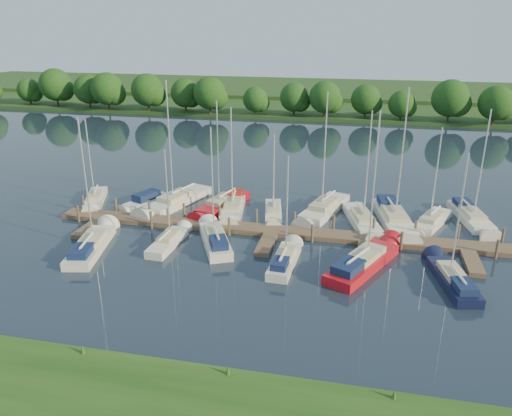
% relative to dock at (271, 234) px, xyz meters
% --- Properties ---
extents(ground, '(260.00, 260.00, 0.00)m').
position_rel_dock_xyz_m(ground, '(0.00, -7.31, -0.20)').
color(ground, '#1A2535').
rests_on(ground, ground).
extents(dock, '(40.00, 6.00, 0.40)m').
position_rel_dock_xyz_m(dock, '(0.00, 0.00, 0.00)').
color(dock, brown).
rests_on(dock, ground).
extents(mooring_pilings, '(38.24, 2.84, 2.00)m').
position_rel_dock_xyz_m(mooring_pilings, '(0.00, 1.13, 0.40)').
color(mooring_pilings, '#473D33').
rests_on(mooring_pilings, ground).
extents(far_shore, '(180.00, 30.00, 0.60)m').
position_rel_dock_xyz_m(far_shore, '(0.00, 67.69, 0.10)').
color(far_shore, '#243F18').
rests_on(far_shore, ground).
extents(distant_hill, '(220.00, 40.00, 1.40)m').
position_rel_dock_xyz_m(distant_hill, '(0.00, 92.69, 0.50)').
color(distant_hill, '#294920').
rests_on(distant_hill, ground).
extents(treeline, '(144.55, 10.10, 8.19)m').
position_rel_dock_xyz_m(treeline, '(1.18, 54.82, 3.91)').
color(treeline, '#38281C').
rests_on(treeline, ground).
extents(sailboat_n_0, '(3.63, 6.93, 8.98)m').
position_rel_dock_xyz_m(sailboat_n_0, '(-19.14, 4.45, 0.07)').
color(sailboat_n_0, silver).
rests_on(sailboat_n_0, ground).
extents(motorboat, '(3.53, 5.88, 1.66)m').
position_rel_dock_xyz_m(motorboat, '(-13.76, 4.77, 0.15)').
color(motorboat, silver).
rests_on(motorboat, ground).
extents(sailboat_n_2, '(4.93, 10.14, 12.81)m').
position_rel_dock_xyz_m(sailboat_n_2, '(-10.88, 5.44, 0.08)').
color(sailboat_n_2, silver).
rests_on(sailboat_n_2, ground).
extents(sailboat_n_3, '(3.99, 8.68, 11.05)m').
position_rel_dock_xyz_m(sailboat_n_3, '(-6.07, 5.43, 0.08)').
color(sailboat_n_3, red).
rests_on(sailboat_n_3, ground).
extents(sailboat_n_4, '(3.03, 8.36, 10.62)m').
position_rel_dock_xyz_m(sailboat_n_4, '(-4.74, 5.10, 0.13)').
color(sailboat_n_4, silver).
rests_on(sailboat_n_4, ground).
extents(sailboat_n_5, '(2.50, 6.47, 8.27)m').
position_rel_dock_xyz_m(sailboat_n_5, '(-0.67, 4.69, 0.07)').
color(sailboat_n_5, silver).
rests_on(sailboat_n_5, ground).
extents(sailboat_n_6, '(4.51, 9.49, 12.09)m').
position_rel_dock_xyz_m(sailboat_n_6, '(3.91, 6.26, 0.08)').
color(sailboat_n_6, silver).
rests_on(sailboat_n_6, ground).
extents(sailboat_n_7, '(3.89, 8.61, 10.83)m').
position_rel_dock_xyz_m(sailboat_n_7, '(7.69, 4.26, 0.07)').
color(sailboat_n_7, silver).
rests_on(sailboat_n_7, ground).
extents(sailboat_n_8, '(3.92, 10.21, 12.83)m').
position_rel_dock_xyz_m(sailboat_n_8, '(10.49, 5.19, 0.14)').
color(sailboat_n_8, silver).
rests_on(sailboat_n_8, ground).
extents(sailboat_n_9, '(4.22, 7.19, 9.44)m').
position_rel_dock_xyz_m(sailboat_n_9, '(13.74, 5.27, 0.07)').
color(sailboat_n_9, silver).
rests_on(sailboat_n_9, ground).
extents(sailboat_n_10, '(3.31, 8.64, 10.84)m').
position_rel_dock_xyz_m(sailboat_n_10, '(17.56, 7.23, 0.12)').
color(sailboat_n_10, silver).
rests_on(sailboat_n_10, ground).
extents(sailboat_s_0, '(3.53, 8.85, 11.11)m').
position_rel_dock_xyz_m(sailboat_s_0, '(-13.81, -5.71, 0.12)').
color(sailboat_s_0, silver).
rests_on(sailboat_s_0, ground).
extents(sailboat_s_1, '(1.78, 6.46, 8.42)m').
position_rel_dock_xyz_m(sailboat_s_1, '(-7.95, -3.60, 0.08)').
color(sailboat_s_1, silver).
rests_on(sailboat_s_1, ground).
extents(sailboat_s_2, '(4.58, 7.65, 10.25)m').
position_rel_dock_xyz_m(sailboat_s_2, '(-4.25, -2.71, 0.15)').
color(sailboat_s_2, silver).
rests_on(sailboat_s_2, ground).
extents(sailboat_s_3, '(1.87, 6.78, 8.81)m').
position_rel_dock_xyz_m(sailboat_s_3, '(2.01, -5.12, 0.13)').
color(sailboat_s_3, silver).
rests_on(sailboat_s_3, ground).
extents(sailboat_s_4, '(5.72, 9.34, 12.23)m').
position_rel_dock_xyz_m(sailboat_s_4, '(7.95, -4.23, 0.14)').
color(sailboat_s_4, red).
rests_on(sailboat_s_4, ground).
extents(sailboat_s_5, '(3.09, 7.70, 9.75)m').
position_rel_dock_xyz_m(sailboat_s_5, '(14.06, -5.44, 0.12)').
color(sailboat_s_5, '#0F1433').
rests_on(sailboat_s_5, ground).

